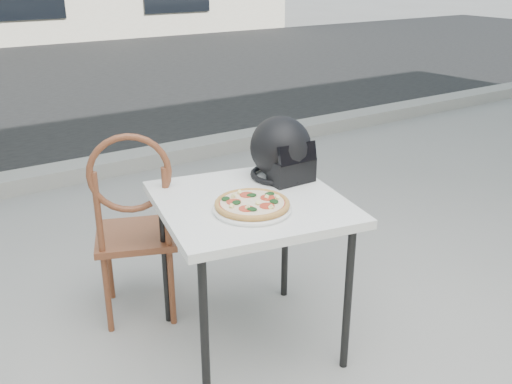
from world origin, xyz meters
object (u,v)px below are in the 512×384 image
cafe_table_main (251,213)px  cafe_chair_main (134,218)px  plate (252,209)px  helmet (282,151)px  pizza (252,204)px

cafe_table_main → cafe_chair_main: size_ratio=0.91×
plate → cafe_chair_main: (-0.27, 0.54, -0.18)m
helmet → cafe_chair_main: 0.71m
plate → pizza: 0.02m
plate → helmet: bearing=37.7°
pizza → cafe_table_main: bearing=60.6°
helmet → pizza: bearing=-142.1°
cafe_table_main → cafe_chair_main: (-0.33, 0.44, -0.11)m
pizza → cafe_chair_main: bearing=117.2°
pizza → helmet: 0.40m
cafe_chair_main → plate: bearing=138.3°
cafe_chair_main → cafe_table_main: bearing=148.2°
pizza → cafe_chair_main: 0.63m
helmet → cafe_chair_main: helmet is taller
plate → helmet: 0.40m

